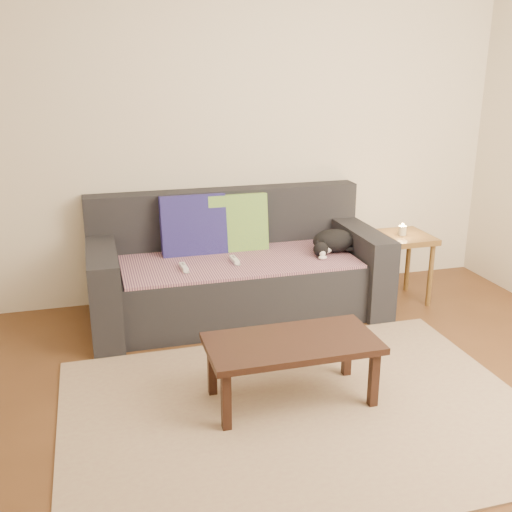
# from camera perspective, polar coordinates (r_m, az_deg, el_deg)

# --- Properties ---
(ground) EXTENTS (4.50, 4.50, 0.00)m
(ground) POSITION_cam_1_polar(r_m,az_deg,el_deg) (3.21, 5.13, -16.04)
(ground) COLOR brown
(ground) RESTS_ON ground
(back_wall) EXTENTS (4.50, 0.04, 2.60)m
(back_wall) POSITION_cam_1_polar(r_m,az_deg,el_deg) (4.60, -3.36, 11.89)
(back_wall) COLOR beige
(back_wall) RESTS_ON ground
(sofa) EXTENTS (2.10, 0.94, 0.87)m
(sofa) POSITION_cam_1_polar(r_m,az_deg,el_deg) (4.42, -1.93, -1.58)
(sofa) COLOR #232328
(sofa) RESTS_ON ground
(throw_blanket) EXTENTS (1.66, 0.74, 0.02)m
(throw_blanket) POSITION_cam_1_polar(r_m,az_deg,el_deg) (4.29, -1.65, -0.46)
(throw_blanket) COLOR #452649
(throw_blanket) RESTS_ON sofa
(cushion_navy) EXTENTS (0.48, 0.20, 0.49)m
(cushion_navy) POSITION_cam_1_polar(r_m,az_deg,el_deg) (4.43, -5.98, 2.72)
(cushion_navy) COLOR #191355
(cushion_navy) RESTS_ON throw_blanket
(cushion_green) EXTENTS (0.45, 0.18, 0.46)m
(cushion_green) POSITION_cam_1_polar(r_m,az_deg,el_deg) (4.49, -1.78, 3.04)
(cushion_green) COLOR #0D564E
(cushion_green) RESTS_ON throw_blanket
(cat) EXTENTS (0.38, 0.29, 0.17)m
(cat) POSITION_cam_1_polar(r_m,az_deg,el_deg) (4.47, 7.30, 1.36)
(cat) COLOR black
(cat) RESTS_ON throw_blanket
(wii_remote_a) EXTENTS (0.04, 0.15, 0.03)m
(wii_remote_a) POSITION_cam_1_polar(r_m,az_deg,el_deg) (4.11, -6.88, -1.09)
(wii_remote_a) COLOR white
(wii_remote_a) RESTS_ON throw_blanket
(wii_remote_b) EXTENTS (0.04, 0.15, 0.03)m
(wii_remote_b) POSITION_cam_1_polar(r_m,az_deg,el_deg) (4.23, -2.05, -0.39)
(wii_remote_b) COLOR white
(wii_remote_b) RESTS_ON throw_blanket
(side_table) EXTENTS (0.43, 0.43, 0.53)m
(side_table) POSITION_cam_1_polar(r_m,az_deg,el_deg) (4.73, 13.65, 0.89)
(side_table) COLOR brown
(side_table) RESTS_ON ground
(candle) EXTENTS (0.06, 0.06, 0.09)m
(candle) POSITION_cam_1_polar(r_m,az_deg,el_deg) (4.69, 13.77, 2.41)
(candle) COLOR beige
(candle) RESTS_ON side_table
(rug) EXTENTS (2.50, 1.80, 0.01)m
(rug) POSITION_cam_1_polar(r_m,az_deg,el_deg) (3.32, 4.19, -14.57)
(rug) COLOR tan
(rug) RESTS_ON ground
(coffee_table) EXTENTS (0.92, 0.46, 0.37)m
(coffee_table) POSITION_cam_1_polar(r_m,az_deg,el_deg) (3.26, 3.45, -8.76)
(coffee_table) COLOR black
(coffee_table) RESTS_ON rug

